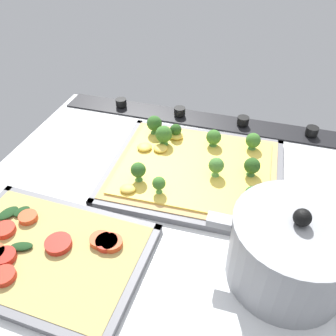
{
  "coord_description": "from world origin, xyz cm",
  "views": [
    {
      "loc": [
        -11.2,
        44.5,
        45.78
      ],
      "look_at": [
        2.85,
        -2.66,
        5.68
      ],
      "focal_mm": 37.33,
      "sensor_mm": 36.0,
      "label": 1
    }
  ],
  "objects_px": {
    "baking_tray_front": "(195,172)",
    "cooking_pot": "(291,251)",
    "veggie_pizza_back": "(44,250)",
    "broccoli_pizza": "(194,164)",
    "baking_tray_back": "(47,255)"
  },
  "relations": [
    {
      "from": "baking_tray_front",
      "to": "cooking_pot",
      "type": "height_order",
      "value": "cooking_pot"
    },
    {
      "from": "broccoli_pizza",
      "to": "veggie_pizza_back",
      "type": "bearing_deg",
      "value": 56.95
    },
    {
      "from": "baking_tray_front",
      "to": "cooking_pot",
      "type": "bearing_deg",
      "value": 133.0
    },
    {
      "from": "baking_tray_front",
      "to": "veggie_pizza_back",
      "type": "bearing_deg",
      "value": 55.64
    },
    {
      "from": "broccoli_pizza",
      "to": "baking_tray_back",
      "type": "bearing_deg",
      "value": 57.58
    },
    {
      "from": "broccoli_pizza",
      "to": "cooking_pot",
      "type": "relative_size",
      "value": 1.34
    },
    {
      "from": "baking_tray_back",
      "to": "veggie_pizza_back",
      "type": "xyz_separation_m",
      "value": [
        0.0,
        -0.0,
        0.01
      ]
    },
    {
      "from": "veggie_pizza_back",
      "to": "baking_tray_front",
      "type": "bearing_deg",
      "value": -124.36
    },
    {
      "from": "veggie_pizza_back",
      "to": "cooking_pot",
      "type": "xyz_separation_m",
      "value": [
        -0.36,
        -0.07,
        0.05
      ]
    },
    {
      "from": "cooking_pot",
      "to": "baking_tray_front",
      "type": "bearing_deg",
      "value": -47.0
    },
    {
      "from": "baking_tray_front",
      "to": "veggie_pizza_back",
      "type": "distance_m",
      "value": 0.32
    },
    {
      "from": "broccoli_pizza",
      "to": "cooking_pot",
      "type": "distance_m",
      "value": 0.28
    },
    {
      "from": "baking_tray_front",
      "to": "cooking_pot",
      "type": "xyz_separation_m",
      "value": [
        -0.18,
        0.19,
        0.05
      ]
    },
    {
      "from": "baking_tray_back",
      "to": "veggie_pizza_back",
      "type": "height_order",
      "value": "veggie_pizza_back"
    },
    {
      "from": "baking_tray_front",
      "to": "broccoli_pizza",
      "type": "relative_size",
      "value": 1.08
    }
  ]
}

